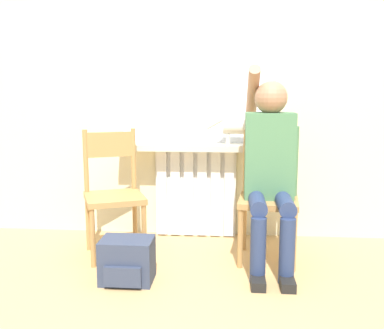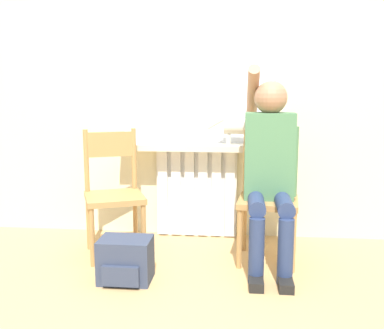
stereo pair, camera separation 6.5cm
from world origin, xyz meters
TOP-DOWN VIEW (x-y plane):
  - ground_plane at (0.00, 0.00)m, footprint 12.00×12.00m
  - wall_with_window at (0.00, 1.23)m, footprint 7.00×0.06m
  - radiator at (0.00, 1.15)m, footprint 0.66×0.08m
  - windowsill at (0.00, 1.09)m, footprint 1.28×0.22m
  - window_glass at (0.00, 1.20)m, footprint 1.22×0.01m
  - chair_left at (-0.57, 0.68)m, footprint 0.53×0.53m
  - chair_right at (0.56, 0.68)m, footprint 0.45×0.45m
  - person at (0.55, 0.58)m, footprint 0.36×0.95m
  - cat at (0.38, 1.05)m, footprint 0.48×0.12m
  - backpack at (-0.36, 0.20)m, footprint 0.33×0.27m

SIDE VIEW (x-z plane):
  - ground_plane at x=0.00m, z-range 0.00..0.00m
  - backpack at x=-0.36m, z-range 0.00..0.28m
  - radiator at x=0.00m, z-range 0.00..0.73m
  - chair_left at x=-0.57m, z-range 0.01..0.93m
  - chair_right at x=0.56m, z-range 0.01..0.93m
  - person at x=0.55m, z-range 0.03..1.41m
  - windowsill at x=0.00m, z-range 0.73..0.78m
  - cat at x=0.38m, z-range 0.81..1.05m
  - window_glass at x=0.00m, z-range 0.78..1.91m
  - wall_with_window at x=0.00m, z-range 0.00..2.70m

